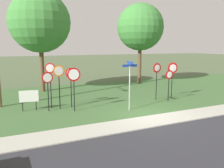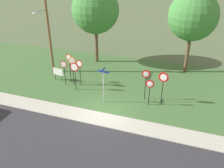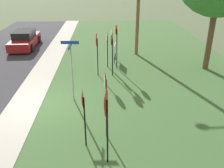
% 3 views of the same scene
% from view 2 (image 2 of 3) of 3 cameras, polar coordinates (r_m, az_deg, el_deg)
% --- Properties ---
extents(ground_plane, '(160.00, 160.00, 0.00)m').
position_cam_2_polar(ground_plane, '(18.15, -2.19, -7.03)').
color(ground_plane, '#4C5B3D').
extents(road_asphalt, '(44.00, 6.40, 0.01)m').
position_cam_2_polar(road_asphalt, '(14.78, -9.22, -16.87)').
color(road_asphalt, '#2D2D33').
rests_on(road_asphalt, ground_plane).
extents(sidewalk_strip, '(44.00, 1.60, 0.06)m').
position_cam_2_polar(sidewalk_strip, '(17.52, -3.15, -8.33)').
color(sidewalk_strip, '#ADAA9E').
rests_on(sidewalk_strip, ground_plane).
extents(grass_median, '(44.00, 12.00, 0.04)m').
position_cam_2_polar(grass_median, '(23.07, 3.19, 0.96)').
color(grass_median, '#3D6033').
rests_on(grass_median, ground_plane).
extents(stop_sign_near_left, '(0.65, 0.11, 2.35)m').
position_cam_2_polar(stop_sign_near_left, '(21.90, -11.51, 3.86)').
color(stop_sign_near_left, black).
rests_on(stop_sign_near_left, grass_median).
extents(stop_sign_near_right, '(0.61, 0.14, 2.83)m').
position_cam_2_polar(stop_sign_near_right, '(22.12, -10.25, 5.11)').
color(stop_sign_near_right, black).
rests_on(stop_sign_near_right, grass_median).
extents(stop_sign_far_left, '(0.71, 0.11, 2.72)m').
position_cam_2_polar(stop_sign_far_left, '(21.67, -9.54, 4.60)').
color(stop_sign_far_left, black).
rests_on(stop_sign_far_left, grass_median).
extents(stop_sign_far_center, '(0.80, 0.10, 2.61)m').
position_cam_2_polar(stop_sign_far_center, '(20.66, -9.02, 3.31)').
color(stop_sign_far_center, black).
rests_on(stop_sign_far_center, grass_median).
extents(stop_sign_far_right, '(0.64, 0.14, 2.52)m').
position_cam_2_polar(stop_sign_far_right, '(21.39, -7.80, 3.95)').
color(stop_sign_far_right, black).
rests_on(stop_sign_far_right, grass_median).
extents(yield_sign_near_left, '(0.65, 0.10, 2.22)m').
position_cam_2_polar(yield_sign_near_left, '(18.47, 9.11, -0.66)').
color(yield_sign_near_left, black).
rests_on(yield_sign_near_left, grass_median).
extents(yield_sign_near_right, '(0.70, 0.12, 2.66)m').
position_cam_2_polar(yield_sign_near_right, '(19.07, 8.17, 1.49)').
color(yield_sign_near_right, black).
rests_on(yield_sign_near_right, grass_median).
extents(yield_sign_far_left, '(0.81, 0.15, 2.65)m').
position_cam_2_polar(yield_sign_far_left, '(18.88, 12.27, 0.92)').
color(yield_sign_far_left, black).
rests_on(yield_sign_far_left, grass_median).
extents(street_name_post, '(0.96, 0.82, 2.96)m').
position_cam_2_polar(street_name_post, '(18.59, -2.09, 0.31)').
color(street_name_post, '#9EA0A8').
rests_on(street_name_post, grass_median).
extents(utility_pole, '(2.10, 2.20, 8.77)m').
position_cam_2_polar(utility_pole, '(24.07, -15.31, 13.23)').
color(utility_pole, brown).
rests_on(utility_pole, grass_median).
extents(notice_board, '(1.09, 0.18, 1.25)m').
position_cam_2_polar(notice_board, '(23.18, -12.89, 2.75)').
color(notice_board, black).
rests_on(notice_board, grass_median).
extents(oak_tree_left, '(5.01, 5.01, 8.28)m').
position_cam_2_polar(oak_tree_left, '(26.00, -4.02, 17.39)').
color(oak_tree_left, brown).
rests_on(oak_tree_left, grass_median).
extents(oak_tree_right, '(4.70, 4.70, 8.06)m').
position_cam_2_polar(oak_tree_right, '(24.34, 18.96, 15.21)').
color(oak_tree_right, brown).
rests_on(oak_tree_right, grass_median).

